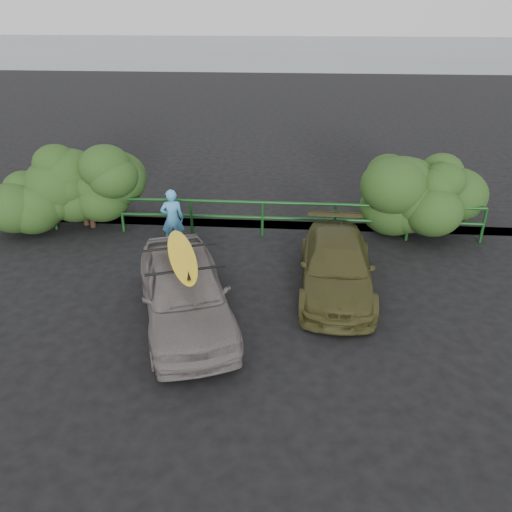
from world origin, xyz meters
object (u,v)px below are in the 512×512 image
at_px(guardrail, 227,218).
at_px(olive_vehicle, 336,266).
at_px(surfboard, 182,255).
at_px(man, 172,219).
at_px(sedan, 185,291).

distance_m(guardrail, olive_vehicle, 3.97).
distance_m(guardrail, surfboard, 4.42).
distance_m(man, surfboard, 3.60).
bearing_deg(man, surfboard, 94.00).
relative_size(guardrail, olive_vehicle, 3.50).
bearing_deg(surfboard, guardrail, 67.05).
bearing_deg(sedan, surfboard, -18.91).
relative_size(guardrail, surfboard, 5.71).
bearing_deg(sedan, man, 87.68).
height_order(sedan, man, man).
relative_size(guardrail, sedan, 3.32).
distance_m(sedan, olive_vehicle, 3.52).
bearing_deg(guardrail, surfboard, -94.04).
height_order(sedan, surfboard, surfboard).
bearing_deg(guardrail, olive_vehicle, -43.98).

